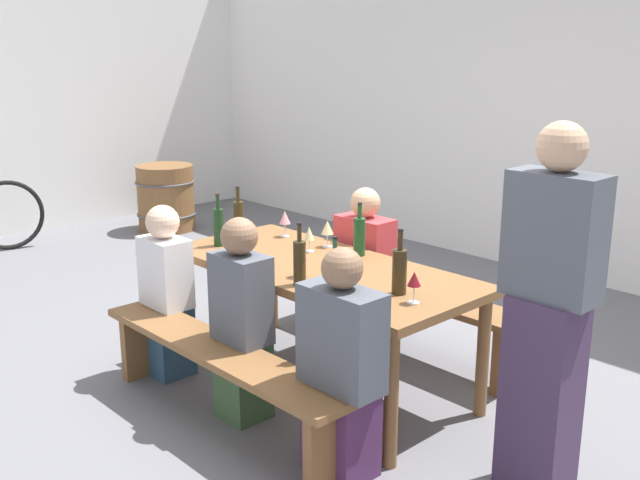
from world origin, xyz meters
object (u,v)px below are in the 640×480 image
object	(u,v)px
wine_glass_1	(327,228)
wine_glass_3	(285,218)
wine_glass_0	(300,256)
standing_host	(547,322)
wine_bottle_0	(219,226)
seated_guest_far_0	(364,274)
tasting_table	(320,277)
wine_bottle_2	(359,236)
wine_glass_2	(414,280)
wine_bottle_4	(335,276)
wine_bottle_3	(399,270)
wine_bottle_5	(238,219)
wine_barrel	(166,198)
wine_bottle_1	(300,262)
seated_guest_near_2	(341,371)
seated_guest_near_1	(242,324)
bench_far	(401,300)
seated_guest_near_0	(167,295)
bench_near	(219,364)
wine_glass_4	(309,234)

from	to	relation	value
wine_glass_1	wine_glass_3	size ratio (longest dim) A/B	0.97
wine_glass_0	standing_host	xyz separation A→B (m)	(1.39, 0.20, -0.05)
wine_bottle_0	seated_guest_far_0	distance (m)	1.01
tasting_table	wine_glass_1	distance (m)	0.44
wine_bottle_0	wine_bottle_2	xyz separation A→B (m)	(0.77, 0.49, -0.00)
tasting_table	wine_glass_2	distance (m)	0.83
wine_bottle_2	wine_bottle_4	world-z (taller)	wine_bottle_4
wine_bottle_0	tasting_table	bearing A→B (deg)	13.39
seated_guest_far_0	wine_bottle_0	bearing A→B (deg)	-35.94
wine_bottle_3	wine_glass_2	bearing A→B (deg)	-21.49
wine_bottle_5	wine_barrel	distance (m)	3.48
wine_bottle_1	wine_glass_2	bearing A→B (deg)	19.96
wine_bottle_4	seated_guest_near_2	world-z (taller)	seated_guest_near_2
tasting_table	seated_guest_near_1	size ratio (longest dim) A/B	1.73
bench_far	tasting_table	bearing A→B (deg)	-90.00
standing_host	seated_guest_near_0	bearing A→B (deg)	13.84
seated_guest_near_0	wine_bottle_1	bearing A→B (deg)	-74.70
wine_bottle_3	wine_glass_1	world-z (taller)	wine_bottle_3
tasting_table	wine_glass_0	distance (m)	0.32
seated_guest_near_0	wine_bottle_0	bearing A→B (deg)	1.27
wine_bottle_1	seated_guest_near_2	distance (m)	0.72
wine_glass_0	wine_glass_1	bearing A→B (deg)	122.58
wine_bottle_4	seated_guest_far_0	world-z (taller)	seated_guest_far_0
wine_glass_2	seated_guest_far_0	size ratio (longest dim) A/B	0.15
seated_guest_near_0	bench_near	bearing A→B (deg)	-101.44
wine_bottle_1	wine_barrel	distance (m)	4.54
wine_bottle_2	seated_guest_far_0	size ratio (longest dim) A/B	0.30
tasting_table	wine_glass_2	world-z (taller)	wine_glass_2
bench_near	wine_glass_3	distance (m)	1.31
wine_glass_0	wine_glass_3	world-z (taller)	wine_glass_3
wine_glass_2	wine_glass_4	bearing A→B (deg)	166.31
seated_guest_near_0	wine_glass_2	bearing A→B (deg)	-72.85
wine_barrel	wine_glass_1	bearing A→B (deg)	-16.40
seated_guest_near_0	seated_guest_near_2	size ratio (longest dim) A/B	0.96
bench_near	bench_far	size ratio (longest dim) A/B	1.00
wine_glass_4	wine_bottle_1	bearing A→B (deg)	-46.97
seated_guest_far_0	wine_bottle_2	bearing A→B (deg)	37.67
wine_glass_3	seated_guest_near_1	size ratio (longest dim) A/B	0.16
wine_bottle_0	wine_glass_3	bearing A→B (deg)	75.84
tasting_table	standing_host	bearing A→B (deg)	-1.50
tasting_table	seated_guest_near_0	xyz separation A→B (m)	(-0.74, -0.59, -0.15)
tasting_table	wine_glass_4	distance (m)	0.34
wine_bottle_0	wine_glass_2	distance (m)	1.55
bench_near	seated_guest_near_1	size ratio (longest dim) A/B	1.64
wine_glass_0	seated_guest_near_1	world-z (taller)	seated_guest_near_1
wine_glass_1	seated_guest_near_1	xyz separation A→B (m)	(0.27, -0.89, -0.33)
wine_bottle_4	wine_glass_3	world-z (taller)	wine_bottle_4
wine_bottle_1	standing_host	world-z (taller)	standing_host
wine_bottle_0	wine_glass_4	size ratio (longest dim) A/B	2.09
wine_bottle_3	wine_bottle_5	size ratio (longest dim) A/B	0.99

